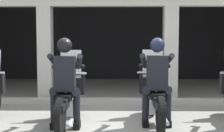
{
  "coord_description": "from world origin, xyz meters",
  "views": [
    {
      "loc": [
        0.1,
        -6.05,
        1.58
      ],
      "look_at": [
        0.0,
        0.19,
        1.05
      ],
      "focal_mm": 53.06,
      "sensor_mm": 36.0,
      "label": 1
    }
  ],
  "objects_px": {
    "motorcycle_center_right": "(155,96)",
    "police_officer_center_left": "(65,75)",
    "motorcycle_center_left": "(68,97)",
    "police_officer_center_right": "(157,74)"
  },
  "relations": [
    {
      "from": "motorcycle_center_right",
      "to": "police_officer_center_right",
      "type": "distance_m",
      "value": 0.52
    },
    {
      "from": "motorcycle_center_left",
      "to": "police_officer_center_left",
      "type": "bearing_deg",
      "value": -97.93
    },
    {
      "from": "motorcycle_center_left",
      "to": "police_officer_center_left",
      "type": "distance_m",
      "value": 0.52
    },
    {
      "from": "police_officer_center_left",
      "to": "motorcycle_center_right",
      "type": "height_order",
      "value": "police_officer_center_left"
    },
    {
      "from": "motorcycle_center_left",
      "to": "police_officer_center_right",
      "type": "bearing_deg",
      "value": -11.69
    },
    {
      "from": "motorcycle_center_left",
      "to": "police_officer_center_left",
      "type": "xyz_separation_m",
      "value": [
        -0.0,
        -0.28,
        0.44
      ]
    },
    {
      "from": "motorcycle_center_left",
      "to": "police_officer_center_left",
      "type": "height_order",
      "value": "police_officer_center_left"
    },
    {
      "from": "motorcycle_center_right",
      "to": "police_officer_center_left",
      "type": "bearing_deg",
      "value": -170.37
    },
    {
      "from": "motorcycle_center_left",
      "to": "police_officer_center_left",
      "type": "relative_size",
      "value": 1.29
    },
    {
      "from": "motorcycle_center_left",
      "to": "police_officer_center_right",
      "type": "relative_size",
      "value": 1.29
    }
  ]
}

